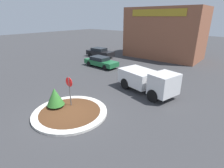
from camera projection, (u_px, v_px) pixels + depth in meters
ground_plane at (70, 113)px, 11.66m from camera, size 120.00×120.00×0.00m
traffic_island at (70, 112)px, 11.63m from camera, size 4.90×4.90×0.15m
stop_sign at (69, 87)px, 11.92m from camera, size 0.67×0.07×2.26m
island_shrub at (55, 97)px, 11.96m from camera, size 1.20×1.20×1.38m
utility_truck at (147, 80)px, 14.55m from camera, size 5.47×3.31×2.07m
storefront_building at (164, 33)px, 26.53m from camera, size 11.08×6.07×7.33m
parked_sedan_black at (100, 52)px, 27.66m from camera, size 4.53×1.98×1.42m
parked_sedan_green at (101, 62)px, 22.28m from camera, size 4.62×1.94×1.28m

